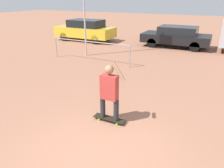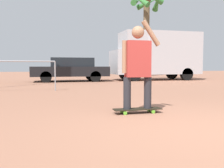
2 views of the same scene
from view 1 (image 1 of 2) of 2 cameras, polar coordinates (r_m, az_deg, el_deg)
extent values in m
plane|color=#A36B51|center=(4.95, -3.65, -18.33)|extent=(80.00, 80.00, 0.00)
cube|color=black|center=(6.07, -0.68, -8.97)|extent=(0.91, 0.25, 0.02)
cylinder|color=#66C633|center=(6.13, -3.42, -9.15)|extent=(0.07, 0.03, 0.07)
cylinder|color=#66C633|center=(6.28, -2.48, -8.30)|extent=(0.07, 0.03, 0.07)
cylinder|color=#66C633|center=(5.91, 1.25, -10.39)|extent=(0.07, 0.03, 0.07)
cylinder|color=#66C633|center=(6.07, 2.09, -9.46)|extent=(0.07, 0.03, 0.07)
cylinder|color=#28282D|center=(6.01, -2.42, -6.04)|extent=(0.14, 0.14, 0.59)
cylinder|color=#28282D|center=(5.84, 1.08, -6.88)|extent=(0.14, 0.14, 0.59)
cube|color=#B23833|center=(5.65, -0.72, -0.87)|extent=(0.45, 0.22, 0.66)
sphere|color=#A37556|center=(5.48, -0.74, 3.83)|extent=(0.23, 0.23, 0.23)
cylinder|color=#A37556|center=(5.75, -2.98, -0.09)|extent=(0.09, 0.09, 0.59)
cylinder|color=#A37556|center=(5.38, 1.67, 3.37)|extent=(0.38, 0.09, 0.49)
cylinder|color=black|center=(15.03, 10.35, 10.54)|extent=(0.61, 0.22, 0.61)
cylinder|color=black|center=(16.65, 12.11, 11.51)|extent=(0.61, 0.22, 0.61)
cylinder|color=black|center=(14.52, 20.75, 9.09)|extent=(0.61, 0.22, 0.61)
cylinder|color=black|center=(16.19, 21.51, 10.20)|extent=(0.61, 0.22, 0.61)
cube|color=black|center=(15.49, 16.26, 11.41)|extent=(4.37, 1.93, 0.56)
cube|color=black|center=(15.39, 16.87, 13.28)|extent=(2.40, 1.70, 0.50)
cylinder|color=black|center=(17.47, -12.43, 11.99)|extent=(0.63, 0.22, 0.63)
cylinder|color=black|center=(18.78, -9.21, 12.88)|extent=(0.63, 0.22, 0.63)
cylinder|color=black|center=(15.90, -4.37, 11.47)|extent=(0.63, 0.22, 0.63)
cylinder|color=black|center=(17.33, -1.49, 12.40)|extent=(0.63, 0.22, 0.63)
cube|color=gold|center=(17.27, -7.04, 13.41)|extent=(4.49, 1.89, 0.71)
cube|color=black|center=(17.13, -6.82, 15.46)|extent=(2.47, 1.66, 0.53)
cylinder|color=#99999E|center=(11.33, -5.84, 10.94)|extent=(4.42, 0.05, 0.05)
cylinder|color=#99999E|center=(12.74, -14.32, 9.19)|extent=(0.04, 0.04, 1.05)
cylinder|color=#99999E|center=(10.46, 4.67, 7.10)|extent=(0.04, 0.04, 1.05)
camera|label=2|loc=(4.63, -51.27, -17.54)|focal=40.00mm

